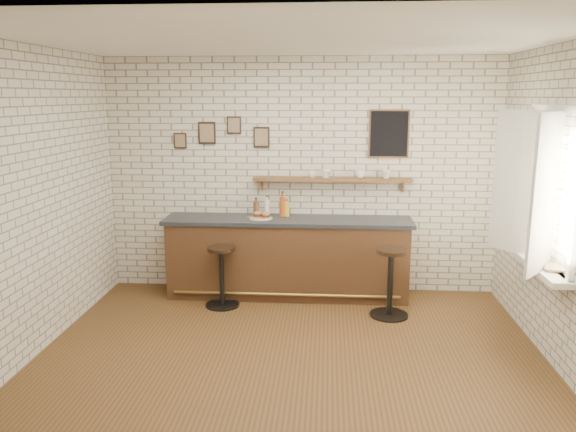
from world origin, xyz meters
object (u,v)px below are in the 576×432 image
at_px(bitters_bottle_white, 267,208).
at_px(bar_stool_right, 390,280).
at_px(bitters_bottle_brown, 256,208).
at_px(shelf_cup_d, 386,175).
at_px(bar_counter, 288,257).
at_px(ciabatta_sandwich, 262,215).
at_px(shelf_cup_a, 312,174).
at_px(condiment_bottle_yellow, 287,209).
at_px(shelf_cup_c, 360,174).
at_px(book_lower, 545,269).
at_px(bitters_bottle_amber, 282,206).
at_px(book_upper, 545,266).
at_px(sandwich_plate, 261,218).
at_px(bar_stool_left, 222,274).
at_px(shelf_cup_b, 326,174).

height_order(bitters_bottle_white, bar_stool_right, bitters_bottle_white).
xyz_separation_m(bitters_bottle_brown, shelf_cup_d, (1.64, 0.06, 0.44)).
distance_m(bar_counter, ciabatta_sandwich, 0.64).
xyz_separation_m(ciabatta_sandwich, bar_stool_right, (1.55, -0.58, -0.63)).
relative_size(ciabatta_sandwich, shelf_cup_a, 2.23).
bearing_deg(bar_stool_right, condiment_bottle_yellow, 149.07).
xyz_separation_m(bitters_bottle_white, shelf_cup_c, (1.17, 0.06, 0.43)).
distance_m(bar_stool_right, shelf_cup_c, 1.42).
bearing_deg(bar_counter, condiment_bottle_yellow, 98.85).
xyz_separation_m(bitters_bottle_white, book_lower, (2.80, -1.82, -0.18)).
relative_size(condiment_bottle_yellow, shelf_cup_d, 2.03).
xyz_separation_m(bitters_bottle_white, bar_stool_right, (1.50, -0.75, -0.69)).
bearing_deg(bitters_bottle_amber, ciabatta_sandwich, -145.82).
relative_size(bitters_bottle_brown, book_upper, 1.00).
distance_m(bar_counter, sandwich_plate, 0.61).
relative_size(sandwich_plate, bar_stool_left, 0.38).
bearing_deg(bar_counter, bar_stool_right, -26.39).
xyz_separation_m(bitters_bottle_amber, condiment_bottle_yellow, (0.05, -0.00, -0.04)).
distance_m(condiment_bottle_yellow, bar_stool_right, 1.61).
distance_m(bitters_bottle_brown, condiment_bottle_yellow, 0.39).
xyz_separation_m(bar_stool_left, book_lower, (3.30, -1.25, 0.54)).
height_order(ciabatta_sandwich, shelf_cup_d, shelf_cup_d).
distance_m(bitters_bottle_brown, shelf_cup_d, 1.70).
xyz_separation_m(bar_counter, shelf_cup_a, (0.30, 0.20, 1.04)).
height_order(shelf_cup_b, book_lower, shelf_cup_b).
xyz_separation_m(sandwich_plate, shelf_cup_a, (0.63, 0.23, 0.53)).
bearing_deg(bitters_bottle_brown, ciabatta_sandwich, -61.41).
height_order(bar_counter, bitters_bottle_amber, bitters_bottle_amber).
height_order(bitters_bottle_brown, shelf_cup_b, shelf_cup_b).
bearing_deg(bar_stool_right, bar_counter, 153.61).
distance_m(bar_counter, shelf_cup_c, 1.39).
xyz_separation_m(bitters_bottle_white, shelf_cup_d, (1.50, 0.06, 0.43)).
bearing_deg(shelf_cup_b, shelf_cup_d, -54.75).
xyz_separation_m(ciabatta_sandwich, shelf_cup_a, (0.62, 0.23, 0.48)).
height_order(bitters_bottle_amber, book_lower, bitters_bottle_amber).
bearing_deg(bar_stool_right, shelf_cup_d, 90.38).
xyz_separation_m(bar_stool_left, shelf_cup_a, (1.07, 0.63, 1.15)).
bearing_deg(book_lower, book_upper, 93.38).
bearing_deg(shelf_cup_d, book_lower, -58.05).
relative_size(sandwich_plate, shelf_cup_c, 2.12).
relative_size(bitters_bottle_amber, shelf_cup_d, 2.99).
distance_m(bitters_bottle_white, book_lower, 3.35).
bearing_deg(condiment_bottle_yellow, shelf_cup_a, 10.82).
distance_m(condiment_bottle_yellow, bar_stool_left, 1.17).
distance_m(sandwich_plate, book_upper, 3.29).
height_order(shelf_cup_d, book_upper, shelf_cup_d).
xyz_separation_m(bitters_bottle_amber, book_lower, (2.60, -1.82, -0.20)).
height_order(bitters_bottle_brown, shelf_cup_d, shelf_cup_d).
xyz_separation_m(sandwich_plate, condiment_bottle_yellow, (0.31, 0.17, 0.09)).
xyz_separation_m(condiment_bottle_yellow, book_lower, (2.55, -1.82, -0.16)).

